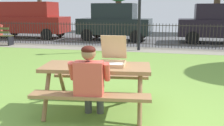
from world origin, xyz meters
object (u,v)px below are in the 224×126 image
adult_at_table (90,80)px  parked_car_left (115,22)px  parked_car_far_left (28,19)px  pizza_slice_on_table (93,64)px  parked_car_center (223,23)px  picnic_table_foreground (96,75)px  pizza_box_open (113,57)px

adult_at_table → parked_car_left: size_ratio=0.30×
parked_car_far_left → parked_car_left: parked_car_far_left is taller
pizza_slice_on_table → parked_car_center: 10.40m
picnic_table_foreground → parked_car_left: size_ratio=0.50×
picnic_table_foreground → parked_car_center: 10.46m
parked_car_left → parked_car_center: bearing=0.0°
parked_car_left → pizza_box_open: bearing=-77.8°
parked_car_center → pizza_slice_on_table: bearing=-111.4°
parked_car_center → adult_at_table: bearing=-109.6°
parked_car_left → parked_car_center: size_ratio=0.89×
picnic_table_foreground → parked_car_left: (-1.83, 9.78, 0.41)m
pizza_box_open → parked_car_far_left: parked_car_far_left is taller
pizza_box_open → pizza_slice_on_table: bearing=-169.7°
parked_car_center → picnic_table_foreground: bearing=-110.7°
picnic_table_foreground → pizza_box_open: (0.25, 0.16, 0.29)m
parked_car_center → parked_car_left: bearing=-180.0°
pizza_slice_on_table → adult_at_table: size_ratio=0.22×
parked_car_far_left → parked_car_left: size_ratio=1.17×
pizza_box_open → parked_car_far_left: size_ratio=0.12×
parked_car_left → pizza_slice_on_table: bearing=-79.8°
adult_at_table → parked_car_far_left: parked_car_far_left is taller
pizza_slice_on_table → picnic_table_foreground: bearing=-47.3°
pizza_slice_on_table → parked_car_center: size_ratio=0.06×
parked_car_left → parked_car_center: (5.53, 0.00, -0.01)m
pizza_box_open → adult_at_table: bearing=-106.6°
adult_at_table → parked_car_center: size_ratio=0.27×
adult_at_table → pizza_slice_on_table: bearing=103.5°
pizza_box_open → adult_at_table: size_ratio=0.48×
pizza_box_open → parked_car_far_left: 12.07m
parked_car_left → parked_car_far_left: bearing=180.0°
picnic_table_foreground → pizza_box_open: size_ratio=3.48×
pizza_slice_on_table → adult_at_table: (0.14, -0.60, -0.12)m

